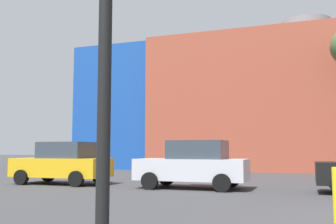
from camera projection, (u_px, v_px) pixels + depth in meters
building_backdrop at (309, 106)px, 32.12m from camera, size 37.46×13.08×12.29m
parked_car_0 at (63, 163)px, 17.63m from camera, size 4.36×2.14×1.89m
parked_car_1 at (193, 165)px, 15.60m from camera, size 4.40×2.16×1.91m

